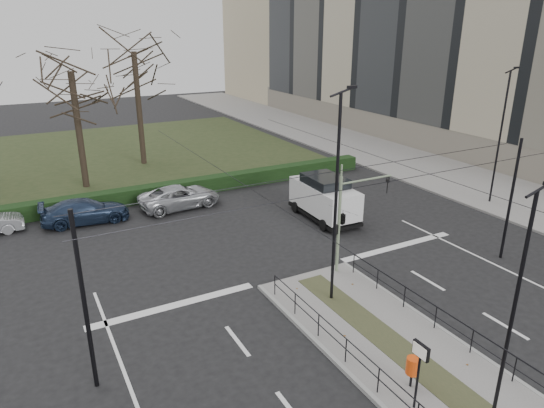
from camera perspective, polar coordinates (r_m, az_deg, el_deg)
The scene contains 19 objects.
ground at distance 19.06m, azimuth 11.95°, elevation -14.64°, with size 140.00×140.00×0.00m, color black.
median_island at distance 17.61m, azimuth 17.42°, elevation -18.24°, with size 4.40×15.00×0.14m, color slate.
sidewalk_east at distance 45.44m, azimuth 11.79°, elevation 6.12°, with size 8.00×90.00×0.14m, color slate.
park at distance 45.17m, azimuth -21.71°, elevation 5.00°, with size 38.00×26.00×0.10m, color #232E17.
hedge at distance 32.26m, azimuth -18.59°, elevation 0.53°, with size 38.00×1.00×1.00m, color black.
apartment_block at distance 52.50m, azimuth 20.06°, elevation 18.61°, with size 13.09×52.10×21.64m.
median_railing at distance 17.02m, azimuth 17.99°, elevation -15.99°, with size 4.14×13.24×0.92m.
catenary at distance 18.49m, azimuth 9.52°, elevation -3.46°, with size 20.00×34.00×6.00m.
traffic_light at distance 21.83m, azimuth 8.47°, elevation -1.46°, with size 3.09×1.78×4.55m.
litter_bin at distance 16.35m, azimuth 16.21°, elevation -17.86°, with size 0.41×0.41×1.04m.
info_panel at distance 15.03m, azimuth 17.01°, elevation -16.95°, with size 0.13×0.58×2.23m.
streetlamp_median_near at distance 14.17m, azimuth 26.51°, elevation -11.56°, with size 0.60×0.12×7.19m.
streetlamp_median_far at distance 18.79m, azimuth 7.58°, elevation 0.63°, with size 0.72×0.15×8.61m.
streetlamp_sidewalk at distance 33.26m, azimuth 25.27°, elevation 7.23°, with size 0.70×0.14×8.38m.
parked_car_third at distance 30.06m, azimuth -21.13°, elevation -0.79°, with size 1.97×4.85×1.41m, color #1E2C46.
parked_car_fourth at distance 30.97m, azimuth -10.77°, elevation 0.85°, with size 2.34×5.07×1.41m, color #ADAFB4.
white_van at distance 28.62m, azimuth 6.18°, elevation 0.85°, with size 2.40×5.05×2.61m.
bare_tree_center at distance 40.43m, azimuth -15.88°, elevation 15.96°, with size 7.00×7.00×11.78m.
bare_tree_near at distance 35.38m, azimuth -22.48°, elevation 13.28°, with size 5.47×5.47×10.51m.
Camera 1 is at (-10.62, -11.64, 10.73)m, focal length 32.00 mm.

